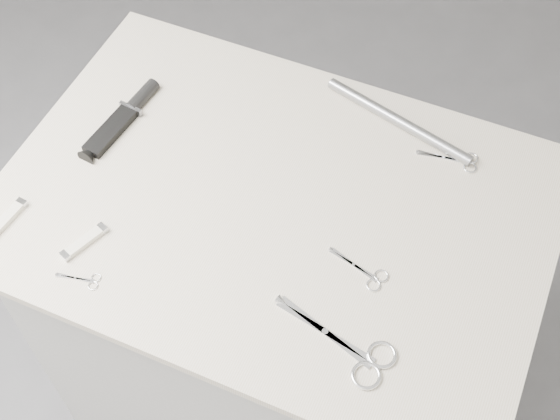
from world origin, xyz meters
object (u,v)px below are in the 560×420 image
at_px(sheathed_knife, 125,115).
at_px(large_shears, 356,353).
at_px(plinth, 275,321).
at_px(metal_rail, 398,121).
at_px(tiny_scissors, 84,280).
at_px(pocket_knife_b, 84,242).
at_px(embroidery_scissors_a, 366,273).
at_px(embroidery_scissors_b, 459,160).
at_px(pocket_knife_a, 7,218).

bearing_deg(sheathed_knife, large_shears, -109.80).
height_order(plinth, metal_rail, metal_rail).
bearing_deg(large_shears, tiny_scissors, -158.62).
bearing_deg(pocket_knife_b, embroidery_scissors_a, -52.44).
bearing_deg(embroidery_scissors_a, embroidery_scissors_b, 91.41).
bearing_deg(sheathed_knife, pocket_knife_b, -157.55).
relative_size(sheathed_knife, pocket_knife_a, 2.28).
bearing_deg(embroidery_scissors_a, pocket_knife_b, -148.14).
distance_m(embroidery_scissors_a, tiny_scissors, 0.48).
height_order(sheathed_knife, pocket_knife_a, sheathed_knife).
bearing_deg(embroidery_scissors_a, metal_rail, 115.24).
bearing_deg(sheathed_knife, embroidery_scissors_a, -98.23).
relative_size(large_shears, pocket_knife_b, 2.32).
distance_m(plinth, metal_rail, 0.57).
distance_m(plinth, large_shears, 0.57).
xyz_separation_m(sheathed_knife, metal_rail, (0.50, 0.20, 0.00)).
bearing_deg(large_shears, pocket_knife_b, -166.31).
height_order(large_shears, pocket_knife_a, pocket_knife_a).
bearing_deg(large_shears, sheathed_knife, 168.13).
relative_size(embroidery_scissors_b, metal_rail, 0.36).
bearing_deg(pocket_knife_a, metal_rail, -42.38).
height_order(pocket_knife_b, metal_rail, metal_rail).
relative_size(sheathed_knife, metal_rail, 0.65).
xyz_separation_m(embroidery_scissors_a, embroidery_scissors_b, (0.08, 0.30, 0.00)).
bearing_deg(pocket_knife_b, plinth, -30.75).
xyz_separation_m(plinth, pocket_knife_b, (-0.27, -0.21, 0.48)).
xyz_separation_m(plinth, large_shears, (0.24, -0.22, 0.47)).
bearing_deg(pocket_knife_b, large_shears, -69.55).
bearing_deg(embroidery_scissors_a, pocket_knife_a, -150.91).
relative_size(tiny_scissors, pocket_knife_a, 0.84).
bearing_deg(tiny_scissors, plinth, 38.14).
bearing_deg(tiny_scissors, embroidery_scissors_b, 32.81).
bearing_deg(embroidery_scissors_b, sheathed_knife, -175.04).
distance_m(plinth, tiny_scissors, 0.59).
distance_m(tiny_scissors, pocket_knife_a, 0.20).
relative_size(plinth, sheathed_knife, 4.24).
xyz_separation_m(large_shears, tiny_scissors, (-0.47, -0.06, -0.00)).
distance_m(tiny_scissors, sheathed_knife, 0.37).
bearing_deg(plinth, tiny_scissors, -130.01).
distance_m(pocket_knife_a, pocket_knife_b, 0.15).
xyz_separation_m(embroidery_scissors_a, sheathed_knife, (-0.56, 0.15, 0.01)).
bearing_deg(pocket_knife_b, embroidery_scissors_b, -30.08).
bearing_deg(pocket_knife_a, tiny_scissors, -98.57).
bearing_deg(embroidery_scissors_b, pocket_knife_b, -150.16).
distance_m(embroidery_scissors_b, pocket_knife_b, 0.71).
distance_m(embroidery_scissors_b, tiny_scissors, 0.72).
xyz_separation_m(tiny_scissors, pocket_knife_b, (-0.04, 0.06, 0.00)).
bearing_deg(pocket_knife_a, plinth, -55.54).
height_order(embroidery_scissors_b, metal_rail, metal_rail).
relative_size(embroidery_scissors_b, pocket_knife_a, 1.26).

